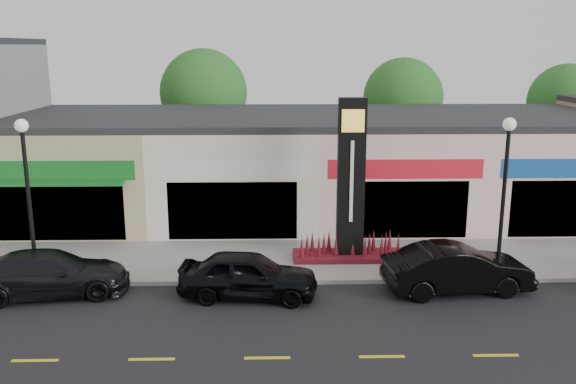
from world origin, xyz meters
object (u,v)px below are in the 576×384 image
object	(u,v)px
lamp_west_near	(27,183)
car_black_sedan	(248,275)
car_dark_sedan	(50,274)
pylon_sign	(350,204)
lamp_east_near	(505,181)
car_black_conv	(457,269)

from	to	relation	value
lamp_west_near	car_black_sedan	world-z (taller)	lamp_west_near
car_dark_sedan	pylon_sign	bearing A→B (deg)	-83.18
pylon_sign	car_black_sedan	distance (m)	5.07
pylon_sign	lamp_east_near	bearing A→B (deg)	-18.75
car_dark_sedan	car_black_sedan	size ratio (longest dim) A/B	1.13
lamp_west_near	car_dark_sedan	bearing A→B (deg)	-52.33
lamp_east_near	car_black_sedan	size ratio (longest dim) A/B	1.23
lamp_west_near	lamp_east_near	size ratio (longest dim) A/B	1.00
pylon_sign	car_dark_sedan	bearing A→B (deg)	-164.21
pylon_sign	car_dark_sedan	xyz separation A→B (m)	(-10.10, -2.86, -1.55)
lamp_west_near	car_dark_sedan	size ratio (longest dim) A/B	1.09
lamp_west_near	car_black_sedan	size ratio (longest dim) A/B	1.23
car_black_sedan	lamp_east_near	bearing A→B (deg)	-74.68
lamp_east_near	car_dark_sedan	distance (m)	15.40
lamp_east_near	pylon_sign	size ratio (longest dim) A/B	0.91
car_dark_sedan	car_black_conv	bearing A→B (deg)	-99.11
car_black_conv	pylon_sign	bearing A→B (deg)	41.70
lamp_west_near	car_dark_sedan	world-z (taller)	lamp_west_near
lamp_east_near	car_dark_sedan	xyz separation A→B (m)	(-15.10, -1.16, -2.75)
car_black_sedan	pylon_sign	bearing A→B (deg)	-43.31
lamp_east_near	car_dark_sedan	size ratio (longest dim) A/B	1.09
lamp_west_near	pylon_sign	xyz separation A→B (m)	(11.00, 1.70, -1.20)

